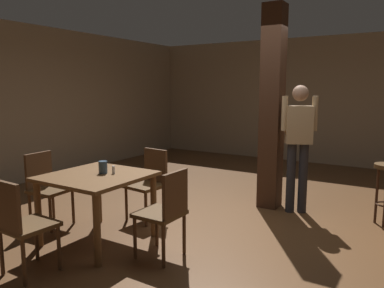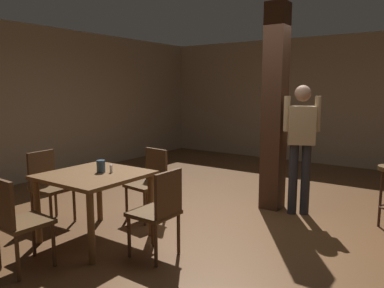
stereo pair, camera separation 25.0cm
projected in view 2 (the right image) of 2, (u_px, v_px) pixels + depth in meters
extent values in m
plane|color=brown|center=(225.00, 222.00, 4.74)|extent=(10.80, 10.80, 0.00)
cube|color=gray|center=(328.00, 101.00, 8.19)|extent=(8.00, 0.10, 2.80)
cube|color=gray|center=(34.00, 104.00, 6.79)|extent=(0.10, 9.00, 2.80)
cube|color=#382114|center=(275.00, 109.00, 5.11)|extent=(0.28, 0.28, 2.80)
cube|color=brown|center=(94.00, 175.00, 4.11)|extent=(1.01, 1.01, 0.04)
cylinder|color=brown|center=(151.00, 205.00, 4.27)|extent=(0.07, 0.07, 0.72)
cylinder|color=brown|center=(99.00, 193.00, 4.76)|extent=(0.07, 0.07, 0.72)
cylinder|color=brown|center=(91.00, 228.00, 3.57)|extent=(0.07, 0.07, 0.72)
cylinder|color=brown|center=(38.00, 211.00, 4.06)|extent=(0.07, 0.07, 0.72)
cube|color=#4C3319|center=(25.00, 223.00, 3.46)|extent=(0.44, 0.44, 0.04)
cube|color=#4C301C|center=(2.00, 204.00, 3.27)|extent=(0.38, 0.05, 0.45)
cylinder|color=#4C301C|center=(34.00, 235.00, 3.73)|extent=(0.04, 0.04, 0.43)
cylinder|color=#4C301C|center=(54.00, 244.00, 3.53)|extent=(0.04, 0.04, 0.43)
cylinder|color=#4C301C|center=(18.00, 257.00, 3.25)|extent=(0.04, 0.04, 0.43)
cube|color=#4C3319|center=(154.00, 213.00, 3.72)|extent=(0.43, 0.43, 0.04)
cube|color=#4C301C|center=(169.00, 194.00, 3.58)|extent=(0.04, 0.38, 0.45)
cylinder|color=#4C301C|center=(129.00, 236.00, 3.72)|extent=(0.04, 0.04, 0.43)
cylinder|color=#4C301C|center=(153.00, 226.00, 4.00)|extent=(0.04, 0.04, 0.43)
cylinder|color=#4C301C|center=(156.00, 245.00, 3.52)|extent=(0.04, 0.04, 0.43)
cylinder|color=#4C301C|center=(178.00, 233.00, 3.80)|extent=(0.04, 0.04, 0.43)
cube|color=#4C3319|center=(146.00, 185.00, 4.79)|extent=(0.47, 0.47, 0.04)
cube|color=#4C301C|center=(156.00, 166.00, 4.90)|extent=(0.38, 0.08, 0.45)
cylinder|color=#4C301C|center=(145.00, 208.00, 4.58)|extent=(0.04, 0.04, 0.43)
cylinder|color=#4C301C|center=(127.00, 202.00, 4.81)|extent=(0.04, 0.04, 0.43)
cylinder|color=#4C301C|center=(165.00, 202.00, 4.84)|extent=(0.04, 0.04, 0.43)
cylinder|color=#4C301C|center=(147.00, 197.00, 5.07)|extent=(0.04, 0.04, 0.43)
cube|color=#4C3319|center=(53.00, 188.00, 4.64)|extent=(0.45, 0.45, 0.04)
cube|color=#4C301C|center=(41.00, 169.00, 4.71)|extent=(0.06, 0.38, 0.45)
cylinder|color=#4C301C|center=(74.00, 204.00, 4.73)|extent=(0.04, 0.04, 0.43)
cylinder|color=#4C301C|center=(51.00, 212.00, 4.44)|extent=(0.04, 0.04, 0.43)
cylinder|color=#4C301C|center=(56.00, 200.00, 4.91)|extent=(0.04, 0.04, 0.43)
cylinder|color=#4C301C|center=(32.00, 207.00, 4.62)|extent=(0.04, 0.04, 0.43)
cylinder|color=#33475B|center=(101.00, 166.00, 4.15)|extent=(0.09, 0.09, 0.14)
cylinder|color=silver|center=(111.00, 169.00, 4.13)|extent=(0.03, 0.03, 0.09)
cube|color=tan|center=(302.00, 125.00, 4.88)|extent=(0.39, 0.33, 0.50)
sphere|color=#997056|center=(303.00, 93.00, 4.82)|extent=(0.28, 0.28, 0.21)
cylinder|color=#232328|center=(305.00, 180.00, 4.98)|extent=(0.16, 0.16, 0.95)
cylinder|color=#232328|center=(293.00, 179.00, 5.00)|extent=(0.16, 0.16, 0.95)
cylinder|color=tan|center=(318.00, 114.00, 4.83)|extent=(0.11, 0.11, 0.46)
cylinder|color=tan|center=(287.00, 114.00, 4.89)|extent=(0.11, 0.11, 0.46)
cylinder|color=#382114|center=(380.00, 198.00, 4.54)|extent=(0.03, 0.03, 0.71)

